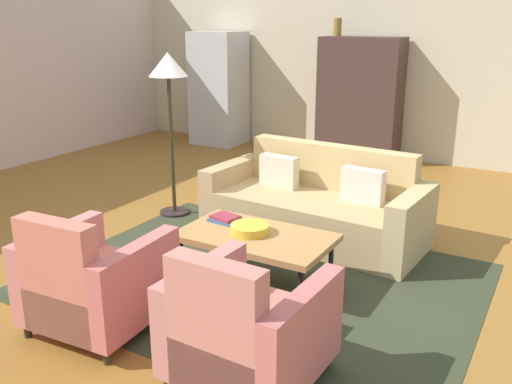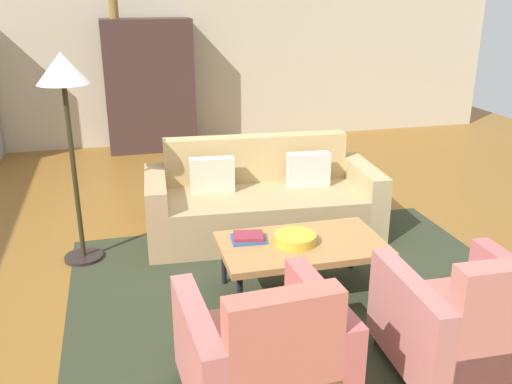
% 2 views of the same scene
% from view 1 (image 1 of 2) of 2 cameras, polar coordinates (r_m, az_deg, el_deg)
% --- Properties ---
extents(ground_plane, '(11.46, 11.46, 0.00)m').
position_cam_1_polar(ground_plane, '(4.96, 1.16, -6.82)').
color(ground_plane, brown).
extents(wall_back, '(9.55, 0.12, 2.80)m').
position_cam_1_polar(wall_back, '(8.53, 15.55, 12.52)').
color(wall_back, beige).
rests_on(wall_back, ground).
extents(area_rug, '(3.40, 2.60, 0.01)m').
position_cam_1_polar(area_rug, '(4.57, 0.29, -9.00)').
color(area_rug, '#303623').
rests_on(area_rug, ground).
extents(couch, '(2.15, 1.04, 0.86)m').
position_cam_1_polar(couch, '(5.40, 6.35, -1.59)').
color(couch, tan).
rests_on(couch, ground).
extents(coffee_table, '(1.20, 0.70, 0.42)m').
position_cam_1_polar(coffee_table, '(4.37, -0.03, -4.82)').
color(coffee_table, black).
rests_on(coffee_table, ground).
extents(armchair_left, '(0.85, 0.85, 0.88)m').
position_cam_1_polar(armchair_left, '(3.90, -16.64, -9.09)').
color(armchair_left, '#3A251C').
rests_on(armchair_left, ground).
extents(armchair_right, '(0.82, 0.82, 0.88)m').
position_cam_1_polar(armchair_right, '(3.22, -1.26, -14.29)').
color(armchair_right, '#2D2A1E').
rests_on(armchair_right, ground).
extents(fruit_bowl, '(0.31, 0.31, 0.07)m').
position_cam_1_polar(fruit_bowl, '(4.37, -0.64, -3.82)').
color(fruit_bowl, gold).
rests_on(fruit_bowl, coffee_table).
extents(book_stack, '(0.26, 0.21, 0.05)m').
position_cam_1_polar(book_stack, '(4.63, -3.21, -2.74)').
color(book_stack, '#315892').
rests_on(book_stack, coffee_table).
extents(cabinet, '(1.20, 0.51, 1.80)m').
position_cam_1_polar(cabinet, '(8.43, 10.67, 9.37)').
color(cabinet, '#3F2B28').
rests_on(cabinet, ground).
extents(vase_tall, '(0.12, 0.12, 0.26)m').
position_cam_1_polar(vase_tall, '(8.50, 8.42, 16.51)').
color(vase_tall, olive).
rests_on(vase_tall, cabinet).
extents(refrigerator, '(0.80, 0.73, 1.85)m').
position_cam_1_polar(refrigerator, '(9.43, -3.85, 10.60)').
color(refrigerator, '#B7BABF').
rests_on(refrigerator, ground).
extents(floor_lamp, '(0.40, 0.40, 1.72)m').
position_cam_1_polar(floor_lamp, '(5.81, -9.02, 11.36)').
color(floor_lamp, '#2A2021').
rests_on(floor_lamp, ground).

